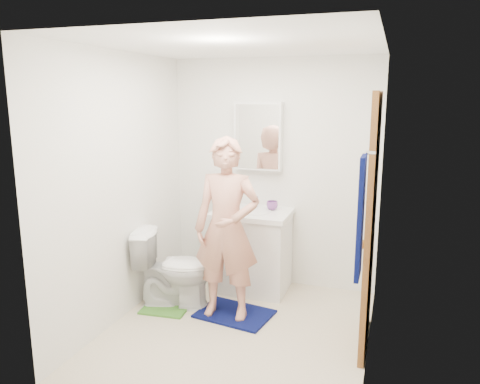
% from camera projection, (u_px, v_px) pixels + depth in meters
% --- Properties ---
extents(floor, '(2.20, 2.40, 0.02)m').
position_uv_depth(floor, '(237.00, 332.00, 4.09)').
color(floor, beige).
rests_on(floor, ground).
extents(ceiling, '(2.20, 2.40, 0.02)m').
position_uv_depth(ceiling, '(237.00, 43.00, 3.60)').
color(ceiling, white).
rests_on(ceiling, ground).
extents(wall_back, '(2.20, 0.02, 2.40)m').
position_uv_depth(wall_back, '(274.00, 174.00, 4.97)').
color(wall_back, white).
rests_on(wall_back, ground).
extents(wall_front, '(2.20, 0.02, 2.40)m').
position_uv_depth(wall_front, '(170.00, 239.00, 2.72)').
color(wall_front, white).
rests_on(wall_front, ground).
extents(wall_left, '(0.02, 2.40, 2.40)m').
position_uv_depth(wall_left, '(120.00, 188.00, 4.19)').
color(wall_left, white).
rests_on(wall_left, ground).
extents(wall_right, '(0.02, 2.40, 2.40)m').
position_uv_depth(wall_right, '(377.00, 207.00, 3.50)').
color(wall_right, white).
rests_on(wall_right, ground).
extents(vanity_cabinet, '(0.75, 0.55, 0.80)m').
position_uv_depth(vanity_cabinet, '(252.00, 253.00, 4.90)').
color(vanity_cabinet, white).
rests_on(vanity_cabinet, floor).
extents(countertop, '(0.79, 0.59, 0.05)m').
position_uv_depth(countertop, '(252.00, 213.00, 4.82)').
color(countertop, white).
rests_on(countertop, vanity_cabinet).
extents(sink_basin, '(0.40, 0.40, 0.03)m').
position_uv_depth(sink_basin, '(252.00, 212.00, 4.81)').
color(sink_basin, white).
rests_on(sink_basin, countertop).
extents(faucet, '(0.03, 0.03, 0.12)m').
position_uv_depth(faucet, '(257.00, 202.00, 4.97)').
color(faucet, silver).
rests_on(faucet, countertop).
extents(medicine_cabinet, '(0.50, 0.12, 0.70)m').
position_uv_depth(medicine_cabinet, '(259.00, 136.00, 4.87)').
color(medicine_cabinet, white).
rests_on(medicine_cabinet, wall_back).
extents(mirror_panel, '(0.46, 0.01, 0.66)m').
position_uv_depth(mirror_panel, '(257.00, 137.00, 4.81)').
color(mirror_panel, white).
rests_on(mirror_panel, wall_back).
extents(door, '(0.05, 0.80, 2.05)m').
position_uv_depth(door, '(371.00, 224.00, 3.69)').
color(door, brown).
rests_on(door, ground).
extents(door_knob, '(0.07, 0.07, 0.07)m').
position_uv_depth(door_knob, '(362.00, 244.00, 3.42)').
color(door_knob, gold).
rests_on(door_knob, door).
extents(towel, '(0.03, 0.24, 0.80)m').
position_uv_depth(towel, '(361.00, 218.00, 2.98)').
color(towel, '#070E48').
rests_on(towel, wall_right).
extents(towel_hook, '(0.06, 0.02, 0.02)m').
position_uv_depth(towel_hook, '(371.00, 153.00, 2.89)').
color(towel_hook, silver).
rests_on(towel_hook, wall_right).
extents(toilet, '(0.83, 0.60, 0.76)m').
position_uv_depth(toilet, '(175.00, 268.00, 4.51)').
color(toilet, white).
rests_on(toilet, floor).
extents(bath_mat, '(0.73, 0.58, 0.02)m').
position_uv_depth(bath_mat, '(235.00, 314.00, 4.38)').
color(bath_mat, '#070E48').
rests_on(bath_mat, floor).
extents(green_rug, '(0.46, 0.40, 0.02)m').
position_uv_depth(green_rug, '(166.00, 308.00, 4.51)').
color(green_rug, '#43822B').
rests_on(green_rug, floor).
extents(soap_dispenser, '(0.10, 0.11, 0.21)m').
position_uv_depth(soap_dispenser, '(222.00, 201.00, 4.82)').
color(soap_dispenser, '#D57663').
rests_on(soap_dispenser, countertop).
extents(toothbrush_cup, '(0.13, 0.13, 0.09)m').
position_uv_depth(toothbrush_cup, '(272.00, 206.00, 4.85)').
color(toothbrush_cup, '#763F8C').
rests_on(toothbrush_cup, countertop).
extents(man, '(0.62, 0.43, 1.65)m').
position_uv_depth(man, '(227.00, 229.00, 4.18)').
color(man, tan).
rests_on(man, bath_mat).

